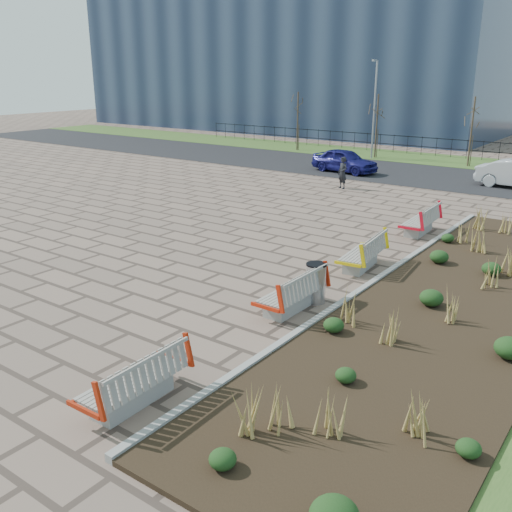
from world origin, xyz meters
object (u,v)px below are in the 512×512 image
Objects in this scene: lamp_west at (374,111)px; litter_bin at (316,283)px; bench_d at (419,220)px; car_blue at (345,161)px; pedestrian at (343,173)px; bench_c at (361,252)px; bench_a at (131,378)px; bench_b at (290,291)px.

litter_bin is at bearing -68.01° from lamp_west.
car_blue reaches higher than bench_d.
lamp_west is at bearing 128.16° from pedestrian.
bench_a is at bearing -96.12° from bench_c.
litter_bin is at bearing 73.87° from bench_b.
bench_b and bench_d have the same top height.
pedestrian is (-5.96, 18.91, 0.27)m from bench_a.
lamp_west is (-9.00, 28.68, 2.54)m from bench_a.
bench_a is 1.00× the size of bench_d.
bench_c is (0.00, 3.78, 0.00)m from bench_b.
bench_c is 0.35× the size of lamp_west.
pedestrian is at bearing -146.31° from car_blue.
pedestrian reaches higher than bench_b.
bench_d is 0.35× the size of lamp_west.
lamp_west is at bearing 106.21° from bench_a.
car_blue reaches higher than litter_bin.
lamp_west is (-9.00, 23.68, 2.54)m from bench_b.
pedestrian is at bearing 134.66° from bench_d.
pedestrian is 0.26× the size of lamp_west.
pedestrian is 10.48m from lamp_west.
bench_a and bench_d have the same top height.
bench_b is at bearing -148.70° from car_blue.
bench_b is at bearing -96.12° from bench_c.
car_blue is at bearing -79.95° from lamp_west.
bench_d is at bearing 90.44° from bench_b.
bench_c is 0.55× the size of car_blue.
bench_c is 11.75m from pedestrian.
car_blue is (-8.00, 23.04, 0.17)m from bench_a.
bench_d is (0.00, 8.36, 0.00)m from bench_b.
litter_bin is at bearing -90.56° from bench_d.
litter_bin is 0.16× the size of lamp_west.
car_blue is (-8.00, 14.26, 0.17)m from bench_c.
pedestrian reaches higher than bench_a.
bench_c is at bearing 94.58° from litter_bin.
bench_a is 30.17m from lamp_west.
bench_b is at bearing -69.19° from lamp_west.
lamp_west reaches higher than bench_b.
lamp_west is (-9.00, 15.32, 2.54)m from bench_d.
litter_bin is at bearing 86.44° from bench_a.
car_blue is at bearing 107.94° from bench_a.
lamp_west reaches higher than bench_d.
bench_a is 5.82m from litter_bin.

